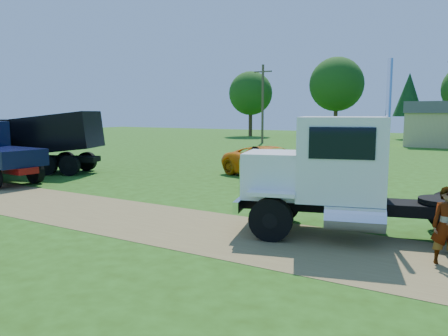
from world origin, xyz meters
The scene contains 9 objects.
ground centered at (0.00, 0.00, 0.00)m, with size 140.00×140.00×0.00m, color #284B10.
dirt_track centered at (0.00, 0.00, 0.01)m, with size 120.00×4.20×0.01m, color brown.
white_semi_tractor centered at (4.95, 1.65, 1.75)m, with size 8.67×4.87×5.13m.
black_dump_truck centered at (-14.66, 5.60, 2.01)m, with size 8.46×5.49×3.66m.
orange_pickup centered at (-1.65, 10.95, 0.85)m, with size 2.83×6.15×1.71m, color orange.
spectator_a centered at (7.76, 0.39, 0.93)m, with size 0.68×0.44×1.86m, color #999999.
spectator_b centered at (-1.29, 8.11, 0.97)m, with size 0.94×0.73×1.93m, color #999999.
tan_shed centered at (4.00, 40.00, 2.42)m, with size 6.20×5.40×4.70m.
tree_row centered at (3.92, 50.82, 6.89)m, with size 56.91×11.66×11.37m.
Camera 1 is at (8.43, -10.87, 3.59)m, focal length 35.00 mm.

